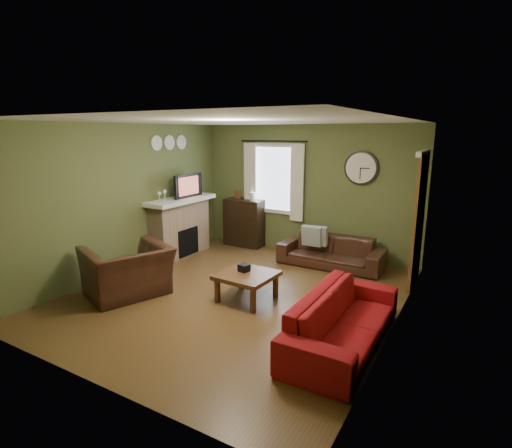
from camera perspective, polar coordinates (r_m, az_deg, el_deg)
The scene contains 31 objects.
floor at distance 6.26m, azimuth -2.66°, elevation -10.02°, with size 4.60×5.20×0.00m, color brown.
ceiling at distance 5.77m, azimuth -2.94°, elevation 14.49°, with size 4.60×5.20×0.00m, color white.
wall_left at distance 7.37m, azimuth -18.05°, elevation 3.39°, with size 0.00×5.20×2.60m, color #586434.
wall_right at distance 5.05m, azimuth 19.75°, elevation -0.92°, with size 0.00×5.20×2.60m, color #586434.
wall_back at distance 8.16m, azimuth 7.17°, elevation 4.80°, with size 4.60×0.00×2.60m, color #586434.
wall_front at distance 4.02m, azimuth -23.36°, elevation -4.69°, with size 4.60×0.00×2.60m, color #586434.
fireplace at distance 8.18m, azimuth -10.78°, elevation -0.66°, with size 0.40×1.40×1.10m, color tan.
firebox at distance 8.12m, azimuth -9.69°, elevation -2.54°, with size 0.04×0.60×0.55m, color black.
mantel at distance 8.04m, azimuth -10.80°, elevation 3.40°, with size 0.58×1.60×0.08m, color white.
tv at distance 8.11m, azimuth -10.06°, elevation 5.04°, with size 0.60×0.08×0.35m, color black.
tv_screen at distance 8.05m, azimuth -9.64°, elevation 5.40°, with size 0.02×0.62×0.36m, color #994C3F.
medallion_left at distance 7.82m, azimuth -14.03°, elevation 11.17°, with size 0.28×0.28×0.03m, color white.
medallion_mid at distance 8.08m, azimuth -12.29°, elevation 11.30°, with size 0.28×0.28×0.03m, color white.
medallion_right at distance 8.34m, azimuth -10.65°, elevation 11.41°, with size 0.28×0.28×0.03m, color white.
window_pane at distance 8.41m, azimuth 2.73°, elevation 6.50°, with size 1.00×0.02×1.30m, color silver, non-canonical shape.
curtain_rod at distance 8.27m, azimuth 2.46°, elevation 11.75°, with size 0.03×0.03×1.50m, color black.
curtain_left at distance 8.59m, azimuth -0.86°, elevation 6.32°, with size 0.28×0.04×1.55m, color silver.
curtain_right at distance 8.09m, azimuth 5.88°, elevation 5.84°, with size 0.28×0.04×1.55m, color silver.
wall_clock at distance 7.69m, azimuth 14.75°, elevation 7.74°, with size 0.64×0.06×0.64m, color white, non-canonical shape.
door at distance 6.89m, azimuth 22.21°, elevation 0.32°, with size 0.05×0.90×2.10m, color brown.
bookshelf at distance 8.73m, azimuth -1.72°, elevation 0.19°, with size 0.86×0.37×1.03m, color black, non-canonical shape.
book at distance 8.77m, azimuth -1.36°, elevation 3.23°, with size 0.17×0.24×0.02m, color #53331B.
sofa_brown at distance 7.57m, azimuth 10.65°, elevation -3.89°, with size 1.92×0.75×0.56m, color #341C13.
pillow_left at distance 7.55m, azimuth 7.97°, elevation -1.70°, with size 0.38×0.11×0.38m, color gray.
pillow_right at distance 7.56m, azimuth 8.74°, elevation -1.69°, with size 0.37×0.11×0.37m, color gray.
sofa_red at distance 4.91m, azimuth 12.38°, elevation -13.16°, with size 2.11×0.83×0.62m, color maroon.
armchair at distance 6.41m, azimuth -17.88°, elevation -6.43°, with size 1.18×1.03×0.77m, color #341C13.
coffee_table at distance 6.00m, azimuth -1.30°, elevation -8.92°, with size 0.78×0.78×0.42m, color #53331B, non-canonical shape.
tissue_box at distance 6.01m, azimuth -1.71°, elevation -6.91°, with size 0.14×0.14×0.11m, color black.
wine_glass_a at distance 7.58m, azimuth -13.61°, elevation 3.76°, with size 0.07×0.07×0.20m, color white, non-canonical shape.
wine_glass_b at distance 7.68m, azimuth -12.90°, elevation 3.98°, with size 0.08×0.08×0.22m, color white, non-canonical shape.
Camera 1 is at (3.13, -4.84, 2.45)m, focal length 28.00 mm.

